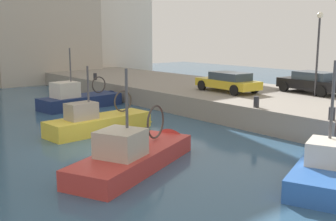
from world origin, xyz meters
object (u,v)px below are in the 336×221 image
fishing_boat_yellow (104,129)px  fishing_boat_navy (84,105)px  parked_car_yellow (228,82)px  fishing_boat_blue (330,172)px  mooring_bollard_south (332,114)px  quay_streetlamp (318,40)px  mooring_bollard_mid (256,102)px  fishing_boat_red (139,162)px  mooring_bollard_north (95,77)px  parked_car_black (312,82)px

fishing_boat_yellow → fishing_boat_navy: bearing=69.6°
fishing_boat_yellow → parked_car_yellow: (8.98, -0.13, 1.74)m
fishing_boat_blue → mooring_bollard_south: bearing=29.4°
parked_car_yellow → fishing_boat_blue: bearing=-121.1°
fishing_boat_yellow → quay_streetlamp: (11.54, -4.64, 4.35)m
quay_streetlamp → mooring_bollard_mid: bearing=-178.0°
fishing_boat_red → fishing_boat_navy: size_ratio=1.09×
mooring_bollard_north → parked_car_black: bearing=-66.1°
parked_car_black → mooring_bollard_south: parked_car_black is taller
fishing_boat_red → quay_streetlamp: size_ratio=1.44×
parked_car_yellow → mooring_bollard_south: (-3.10, -8.70, -0.38)m
quay_streetlamp → fishing_boat_red: bearing=-175.8°
fishing_boat_yellow → fishing_boat_blue: size_ratio=0.91×
mooring_bollard_south → fishing_boat_blue: bearing=-150.6°
parked_car_black → quay_streetlamp: (-1.00, -0.82, 2.56)m
parked_car_yellow → quay_streetlamp: bearing=-60.5°
fishing_boat_blue → mooring_bollard_south: fishing_boat_blue is taller
fishing_boat_navy → mooring_bollard_mid: fishing_boat_navy is taller
fishing_boat_yellow → parked_car_yellow: size_ratio=1.41×
fishing_boat_navy → mooring_bollard_north: size_ratio=11.63×
mooring_bollard_mid → quay_streetlamp: (5.65, 0.19, 2.98)m
fishing_boat_blue → parked_car_black: size_ratio=1.65×
mooring_bollard_mid → fishing_boat_red: bearing=-174.2°
fishing_boat_navy → fishing_boat_blue: fishing_boat_blue is taller
fishing_boat_yellow → parked_car_yellow: bearing=-0.8°
mooring_bollard_south → mooring_bollard_mid: bearing=90.0°
fishing_boat_red → mooring_bollard_south: size_ratio=12.67×
fishing_boat_red → fishing_boat_blue: bearing=-48.2°
fishing_boat_navy → mooring_bollard_south: fishing_boat_navy is taller
mooring_bollard_mid → fishing_boat_blue: bearing=-119.1°
parked_car_yellow → mooring_bollard_north: size_ratio=8.11×
fishing_boat_navy → quay_streetlamp: size_ratio=1.32×
fishing_boat_navy → fishing_boat_yellow: 7.32m
parked_car_black → mooring_bollard_north: (-6.65, 14.99, -0.42)m
fishing_boat_blue → mooring_bollard_north: bearing=81.6°
parked_car_yellow → quay_streetlamp: (2.55, -4.51, 2.60)m
fishing_boat_blue → mooring_bollard_mid: (3.24, 5.83, 1.37)m
parked_car_yellow → mooring_bollard_mid: 5.64m
fishing_boat_red → parked_car_black: 14.61m
quay_streetlamp → mooring_bollard_south: bearing=-143.4°
mooring_bollard_mid → fishing_boat_yellow: bearing=140.6°
fishing_boat_yellow → parked_car_yellow: 9.15m
fishing_boat_blue → mooring_bollard_mid: size_ratio=12.54×
parked_car_black → mooring_bollard_south: size_ratio=7.59×
mooring_bollard_mid → quay_streetlamp: 6.39m
mooring_bollard_mid → mooring_bollard_north: bearing=90.0°
fishing_boat_red → parked_car_yellow: (10.84, 5.48, 1.71)m
mooring_bollard_mid → mooring_bollard_north: 16.00m
quay_streetlamp → parked_car_black: bearing=39.5°
mooring_bollard_south → quay_streetlamp: quay_streetlamp is taller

